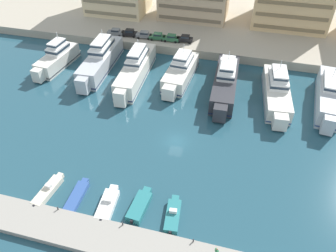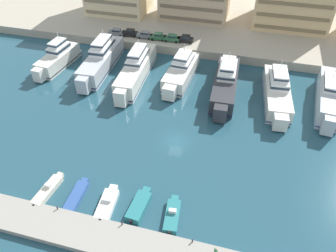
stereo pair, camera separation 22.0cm
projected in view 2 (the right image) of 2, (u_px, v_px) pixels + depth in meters
The scene contains 25 objects.
ground_plane at pixel (176, 141), 58.69m from camera, with size 400.00×400.00×0.00m, color #234C5B.
quay_promenade at pixel (225, 5), 106.33m from camera, with size 180.00×70.00×2.14m, color #ADA38E.
pier_dock at pixel (137, 247), 42.73m from camera, with size 120.00×5.12×0.89m, color #9E998E.
yacht_ivory_far_left at pixel (58, 58), 77.35m from camera, with size 5.24×15.84×7.91m.
yacht_silver_left at pixel (101, 59), 76.27m from camera, with size 5.44×22.25×8.62m.
yacht_ivory_mid_left at pixel (136, 69), 73.08m from camera, with size 5.13×22.71×8.29m.
yacht_ivory_center_left at pixel (181, 71), 72.98m from camera, with size 5.71×17.86×7.54m.
yacht_charcoal_center at pixel (226, 82), 69.37m from camera, with size 5.34×22.35×7.93m.
yacht_ivory_center_right at pixel (277, 91), 66.98m from camera, with size 6.13×20.47×7.83m.
yacht_silver_mid_right at pixel (329, 96), 65.41m from camera, with size 5.59×20.49×7.14m.
motorboat_cream_far_left at pixel (48, 190), 49.74m from camera, with size 2.28×6.91×1.52m.
motorboat_blue_left at pixel (76, 196), 48.97m from camera, with size 1.94×6.86×0.83m.
motorboat_white_mid_left at pixel (107, 203), 47.88m from camera, with size 2.60×6.56×1.38m.
motorboat_teal_center_left at pixel (139, 205), 47.52m from camera, with size 2.53×6.38×1.09m.
motorboat_teal_center at pixel (172, 215), 46.46m from camera, with size 2.52×6.42×1.33m.
car_grey_far_left at pixel (116, 32), 86.28m from camera, with size 4.22×2.18×1.80m.
car_black_left at pixel (130, 32), 85.99m from camera, with size 4.24×2.23×1.80m.
car_grey_mid_left at pixel (145, 34), 85.05m from camera, with size 4.23×2.21×1.80m.
car_green_center_left at pixel (158, 36), 84.32m from camera, with size 4.23×2.20×1.80m.
car_green_center at pixel (172, 38), 83.59m from camera, with size 4.17×2.07×1.80m.
car_black_center_right at pixel (186, 38), 83.28m from camera, with size 4.21×2.16×1.80m.
pedestrian_near_edge at pixel (216, 252), 40.63m from camera, with size 0.51×0.49×1.73m.
bollard_west at pixel (57, 208), 46.44m from camera, with size 0.20×0.20×0.61m.
bollard_west_mid at pixel (122, 223), 44.49m from camera, with size 0.20×0.20×0.61m.
bollard_east_mid at pixel (193, 240), 42.55m from camera, with size 0.20×0.20×0.61m.
Camera 2 is at (9.77, -41.77, 40.17)m, focal length 35.00 mm.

